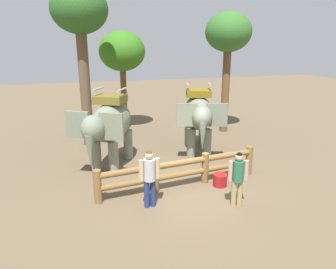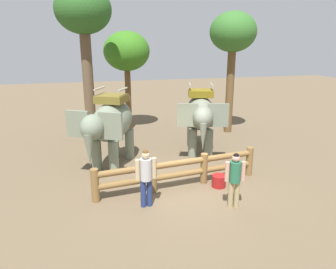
{
  "view_description": "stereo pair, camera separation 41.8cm",
  "coord_description": "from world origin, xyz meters",
  "px_view_note": "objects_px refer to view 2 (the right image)",
  "views": [
    {
      "loc": [
        -3.17,
        -9.17,
        4.63
      ],
      "look_at": [
        0.0,
        1.29,
        1.4
      ],
      "focal_mm": 33.49,
      "sensor_mm": 36.0,
      "label": 1
    },
    {
      "loc": [
        -2.77,
        -9.28,
        4.63
      ],
      "look_at": [
        0.0,
        1.29,
        1.4
      ],
      "focal_mm": 33.49,
      "sensor_mm": 36.0,
      "label": 2
    }
  ],
  "objects_px": {
    "tourist_man_in_blue": "(235,176)",
    "tourist_woman_in_black": "(146,174)",
    "feed_bucket": "(219,181)",
    "tree_far_left": "(84,17)",
    "log_fence": "(179,170)",
    "tree_far_right": "(233,36)",
    "elephant_center": "(200,115)",
    "tree_back_center": "(127,53)",
    "elephant_near_left": "(110,124)"
  },
  "relations": [
    {
      "from": "log_fence",
      "to": "elephant_center",
      "type": "distance_m",
      "value": 3.73
    },
    {
      "from": "elephant_near_left",
      "to": "tree_back_center",
      "type": "xyz_separation_m",
      "value": [
        1.4,
        5.33,
        2.42
      ]
    },
    {
      "from": "log_fence",
      "to": "tourist_woman_in_black",
      "type": "relative_size",
      "value": 3.24
    },
    {
      "from": "tourist_woman_in_black",
      "to": "tree_far_left",
      "type": "xyz_separation_m",
      "value": [
        -1.36,
        6.52,
        4.65
      ]
    },
    {
      "from": "tree_back_center",
      "to": "tree_far_right",
      "type": "height_order",
      "value": "tree_far_right"
    },
    {
      "from": "tourist_woman_in_black",
      "to": "feed_bucket",
      "type": "relative_size",
      "value": 3.72
    },
    {
      "from": "log_fence",
      "to": "tourist_man_in_blue",
      "type": "xyz_separation_m",
      "value": [
        1.15,
        -1.65,
        0.36
      ]
    },
    {
      "from": "tree_back_center",
      "to": "log_fence",
      "type": "bearing_deg",
      "value": -85.64
    },
    {
      "from": "tree_far_left",
      "to": "tree_far_right",
      "type": "relative_size",
      "value": 1.14
    },
    {
      "from": "log_fence",
      "to": "tourist_woman_in_black",
      "type": "distance_m",
      "value": 1.67
    },
    {
      "from": "tree_far_left",
      "to": "tourist_woman_in_black",
      "type": "bearing_deg",
      "value": -78.19
    },
    {
      "from": "tourist_woman_in_black",
      "to": "tree_back_center",
      "type": "distance_m",
      "value": 9.26
    },
    {
      "from": "tourist_woman_in_black",
      "to": "feed_bucket",
      "type": "xyz_separation_m",
      "value": [
        2.57,
        0.66,
        -0.81
      ]
    },
    {
      "from": "elephant_center",
      "to": "tourist_man_in_blue",
      "type": "relative_size",
      "value": 2.13
    },
    {
      "from": "log_fence",
      "to": "tree_far_right",
      "type": "distance_m",
      "value": 8.5
    },
    {
      "from": "tourist_man_in_blue",
      "to": "feed_bucket",
      "type": "distance_m",
      "value": 1.55
    },
    {
      "from": "tree_far_left",
      "to": "tree_far_right",
      "type": "distance_m",
      "value": 7.16
    },
    {
      "from": "feed_bucket",
      "to": "tourist_man_in_blue",
      "type": "bearing_deg",
      "value": -95.59
    },
    {
      "from": "log_fence",
      "to": "tree_far_right",
      "type": "height_order",
      "value": "tree_far_right"
    },
    {
      "from": "elephant_near_left",
      "to": "feed_bucket",
      "type": "xyz_separation_m",
      "value": [
        3.28,
        -2.7,
        -1.49
      ]
    },
    {
      "from": "tourist_man_in_blue",
      "to": "feed_bucket",
      "type": "height_order",
      "value": "tourist_man_in_blue"
    },
    {
      "from": "tree_far_left",
      "to": "feed_bucket",
      "type": "relative_size",
      "value": 14.87
    },
    {
      "from": "tourist_woman_in_black",
      "to": "tourist_man_in_blue",
      "type": "relative_size",
      "value": 1.05
    },
    {
      "from": "tourist_man_in_blue",
      "to": "tree_far_left",
      "type": "distance_m",
      "value": 9.4
    },
    {
      "from": "elephant_center",
      "to": "tree_far_right",
      "type": "bearing_deg",
      "value": 46.23
    },
    {
      "from": "feed_bucket",
      "to": "tree_back_center",
      "type": "bearing_deg",
      "value": 103.12
    },
    {
      "from": "tourist_man_in_blue",
      "to": "tree_far_right",
      "type": "distance_m",
      "value": 9.07
    },
    {
      "from": "tourist_man_in_blue",
      "to": "tree_far_left",
      "type": "xyz_separation_m",
      "value": [
        -3.8,
        7.2,
        4.7
      ]
    },
    {
      "from": "tree_far_right",
      "to": "feed_bucket",
      "type": "relative_size",
      "value": 13.0
    },
    {
      "from": "elephant_center",
      "to": "feed_bucket",
      "type": "height_order",
      "value": "elephant_center"
    },
    {
      "from": "elephant_near_left",
      "to": "log_fence",
      "type": "bearing_deg",
      "value": -50.17
    },
    {
      "from": "tourist_man_in_blue",
      "to": "tree_back_center",
      "type": "relative_size",
      "value": 0.32
    },
    {
      "from": "tree_far_right",
      "to": "feed_bucket",
      "type": "height_order",
      "value": "tree_far_right"
    },
    {
      "from": "elephant_center",
      "to": "feed_bucket",
      "type": "relative_size",
      "value": 7.53
    },
    {
      "from": "tree_far_left",
      "to": "tree_back_center",
      "type": "bearing_deg",
      "value": 46.51
    },
    {
      "from": "tree_far_left",
      "to": "tree_far_right",
      "type": "height_order",
      "value": "tree_far_left"
    },
    {
      "from": "elephant_near_left",
      "to": "elephant_center",
      "type": "relative_size",
      "value": 0.99
    },
    {
      "from": "elephant_near_left",
      "to": "elephant_center",
      "type": "bearing_deg",
      "value": 9.98
    },
    {
      "from": "elephant_center",
      "to": "feed_bucket",
      "type": "bearing_deg",
      "value": -99.31
    },
    {
      "from": "tourist_man_in_blue",
      "to": "tree_far_left",
      "type": "relative_size",
      "value": 0.24
    },
    {
      "from": "elephant_center",
      "to": "tourist_woman_in_black",
      "type": "xyz_separation_m",
      "value": [
        -3.13,
        -4.04,
        -0.65
      ]
    },
    {
      "from": "elephant_near_left",
      "to": "feed_bucket",
      "type": "height_order",
      "value": "elephant_near_left"
    },
    {
      "from": "tourist_woman_in_black",
      "to": "tree_far_left",
      "type": "bearing_deg",
      "value": 101.81
    },
    {
      "from": "log_fence",
      "to": "tree_back_center",
      "type": "height_order",
      "value": "tree_back_center"
    },
    {
      "from": "log_fence",
      "to": "tree_far_left",
      "type": "xyz_separation_m",
      "value": [
        -2.65,
        5.55,
        5.06
      ]
    },
    {
      "from": "elephant_near_left",
      "to": "tree_far_left",
      "type": "height_order",
      "value": "tree_far_left"
    },
    {
      "from": "tourist_woman_in_black",
      "to": "tourist_man_in_blue",
      "type": "height_order",
      "value": "tourist_woman_in_black"
    },
    {
      "from": "elephant_center",
      "to": "tourist_woman_in_black",
      "type": "distance_m",
      "value": 5.15
    },
    {
      "from": "tourist_woman_in_black",
      "to": "tourist_man_in_blue",
      "type": "distance_m",
      "value": 2.53
    },
    {
      "from": "tourist_man_in_blue",
      "to": "tourist_woman_in_black",
      "type": "bearing_deg",
      "value": 164.4
    }
  ]
}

